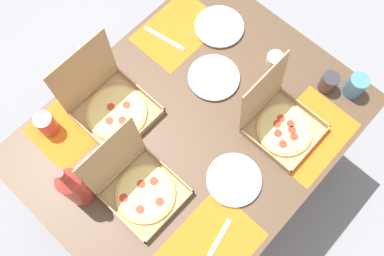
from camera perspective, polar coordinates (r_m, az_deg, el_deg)
name	(u,v)px	position (r m, az deg, el deg)	size (l,w,h in m)	color
ground_plane	(192,174)	(2.37, 0.00, -6.33)	(6.00, 6.00, 0.00)	gray
dining_table	(192,137)	(1.78, 0.00, -1.24)	(1.31, 1.02, 0.73)	#3F3328
placemat_near_left	(210,247)	(1.57, 2.44, -15.97)	(0.36, 0.26, 0.00)	orange
placemat_near_right	(309,135)	(1.73, 15.67, -0.93)	(0.36, 0.26, 0.00)	orange
placemat_far_left	(77,121)	(1.75, -15.47, 0.94)	(0.36, 0.26, 0.00)	orange
placemat_far_right	(177,30)	(1.89, -2.00, 13.22)	(0.36, 0.26, 0.00)	orange
pizza_box_edge_far	(139,186)	(1.57, -7.33, -7.93)	(0.26, 0.29, 0.29)	tan
pizza_box_corner_right	(280,122)	(1.67, 11.94, 0.85)	(0.26, 0.28, 0.29)	tan
pizza_box_center	(110,104)	(1.69, -11.19, 3.22)	(0.28, 0.28, 0.32)	tan
plate_near_right	(219,27)	(1.90, 3.75, 13.64)	(0.22, 0.22, 0.02)	white
plate_far_left	(214,78)	(1.76, 2.99, 6.88)	(0.22, 0.22, 0.02)	white
plate_middle	(234,180)	(1.61, 5.74, -7.08)	(0.21, 0.21, 0.02)	white
soda_bottle	(75,187)	(1.53, -15.75, -7.79)	(0.09, 0.09, 0.32)	#B2382D
cup_red	(46,124)	(1.72, -19.29, 0.52)	(0.07, 0.07, 0.11)	#BF4742
cup_spare	(329,83)	(1.80, 18.20, 5.93)	(0.07, 0.07, 0.09)	#333338
cup_clear_left	(356,86)	(1.82, 21.48, 5.40)	(0.08, 0.08, 0.11)	teal
condiment_bowl	(275,59)	(1.83, 11.30, 9.25)	(0.07, 0.07, 0.04)	white
knife_by_far_right	(216,245)	(1.57, 3.25, -15.64)	(0.21, 0.02, 0.01)	#B7B7BC
knife_by_near_left	(164,38)	(1.87, -3.84, 12.13)	(0.21, 0.02, 0.01)	#B7B7BC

